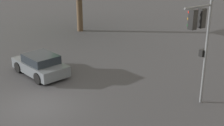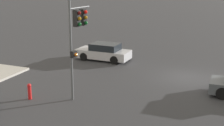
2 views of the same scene
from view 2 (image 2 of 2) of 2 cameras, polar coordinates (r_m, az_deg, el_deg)
The scene contains 4 objects.
ground_plane at distance 21.88m, azimuth 13.77°, elevation -2.64°, with size 300.00×300.00×0.00m, color #333335.
traffic_signal at distance 17.03m, azimuth -6.40°, elevation 5.93°, with size 0.54×1.95×5.53m.
crossing_car_0 at distance 25.66m, azimuth -1.52°, elevation 2.01°, with size 4.44×2.01×1.39m.
fire_hydrant at distance 18.06m, azimuth -14.84°, elevation -4.95°, with size 0.22×0.22×0.92m.
Camera 2 is at (-2.96, 20.64, 6.63)m, focal length 50.00 mm.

